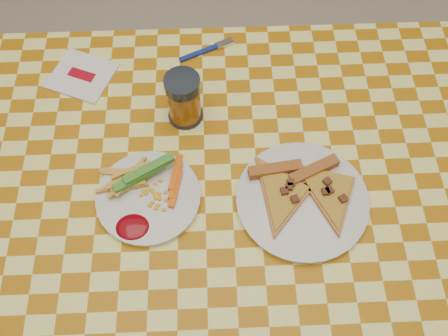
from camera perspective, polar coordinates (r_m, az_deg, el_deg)
The scene contains 9 objects.
ground at distance 1.66m, azimuth -1.28°, elevation -14.85°, with size 8.00×8.00×0.00m, color beige.
table at distance 1.02m, azimuth -2.02°, elevation -5.12°, with size 1.28×0.88×0.76m.
plate_left at distance 0.96m, azimuth -8.61°, elevation -3.39°, with size 0.19×0.19×0.01m, color silver.
plate_right at distance 0.95m, azimuth 8.91°, elevation -3.71°, with size 0.24×0.24×0.01m, color silver.
fries_veggies at distance 0.95m, azimuth -9.21°, elevation -2.10°, with size 0.19×0.17×0.04m.
pizza_slices at distance 0.95m, azimuth 9.01°, elevation -2.51°, with size 0.26×0.23×0.02m.
drink_glass at distance 1.01m, azimuth -4.62°, elevation 7.85°, with size 0.07×0.07×0.12m.
napkin at distance 1.15m, azimuth -15.93°, elevation 10.12°, with size 0.16×0.16×0.01m.
fork at distance 1.16m, azimuth -1.94°, elevation 13.36°, with size 0.13×0.07×0.01m.
Camera 1 is at (0.02, -0.42, 1.61)m, focal length 40.00 mm.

